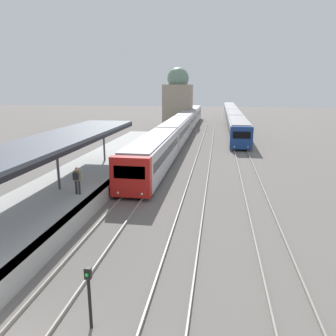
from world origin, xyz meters
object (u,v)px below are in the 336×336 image
(train_far, at_px, (232,116))
(signal_post_near, at_px, (89,292))
(person_on_platform, at_px, (77,179))
(train_near, at_px, (181,125))

(train_far, bearing_deg, signal_post_near, -96.17)
(signal_post_near, bearing_deg, person_on_platform, 115.61)
(train_near, xyz_separation_m, train_far, (8.19, 18.01, -0.03))
(person_on_platform, bearing_deg, train_near, 85.10)
(person_on_platform, distance_m, signal_post_near, 10.50)
(person_on_platform, xyz_separation_m, train_far, (10.87, 49.24, -0.33))
(train_near, relative_size, train_far, 1.01)
(train_near, relative_size, signal_post_near, 28.14)
(train_far, distance_m, signal_post_near, 59.03)
(train_near, distance_m, signal_post_near, 40.72)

